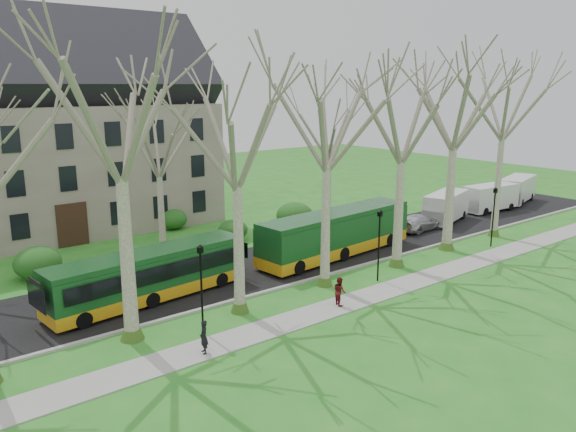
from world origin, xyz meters
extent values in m
plane|color=#247521|center=(0.00, 0.00, 0.00)|extent=(120.00, 120.00, 0.00)
cube|color=gray|center=(0.00, -2.50, 0.03)|extent=(70.00, 2.00, 0.06)
cube|color=black|center=(0.00, 5.50, 0.03)|extent=(80.00, 8.00, 0.06)
cube|color=#A5A39E|center=(0.00, 1.50, 0.07)|extent=(80.00, 0.25, 0.14)
cube|color=slate|center=(-6.00, 24.00, 5.00)|extent=(26.00, 12.00, 10.00)
cylinder|color=black|center=(-6.00, -1.00, 2.00)|extent=(0.10, 0.10, 4.00)
cube|color=black|center=(-6.00, -1.00, 4.15)|extent=(0.22, 0.22, 0.30)
cylinder|color=black|center=(6.00, -1.00, 2.00)|extent=(0.10, 0.10, 4.00)
cube|color=black|center=(6.00, -1.00, 4.15)|extent=(0.22, 0.22, 0.30)
cylinder|color=black|center=(18.00, -1.00, 2.00)|extent=(0.10, 0.10, 4.00)
cube|color=black|center=(18.00, -1.00, 4.15)|extent=(0.22, 0.22, 0.30)
ellipsoid|color=#164E1B|center=(-10.00, 12.00, 1.00)|extent=(2.60, 2.60, 2.00)
ellipsoid|color=#164E1B|center=(4.00, 12.00, 1.00)|extent=(2.60, 2.60, 2.00)
ellipsoid|color=#164E1B|center=(10.00, 12.00, 1.00)|extent=(2.60, 2.60, 2.00)
ellipsoid|color=#164E1B|center=(2.00, 18.00, 1.00)|extent=(2.60, 2.60, 2.00)
imported|color=#BBBAC0|center=(17.44, 5.13, 0.72)|extent=(4.68, 2.23, 1.32)
imported|color=black|center=(-7.00, -2.86, 0.81)|extent=(0.49, 0.62, 1.50)
imported|color=#591415|center=(1.49, -2.44, 0.83)|extent=(0.77, 0.88, 1.53)
camera|label=1|loc=(-18.04, -22.93, 11.52)|focal=35.00mm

